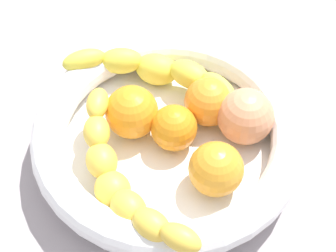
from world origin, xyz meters
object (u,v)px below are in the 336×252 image
orange_mid_right (209,102)px  peach_blush (246,116)px  banana_draped_left (120,179)px  banana_draped_right (154,70)px  orange_rear (216,169)px  orange_front (132,112)px  fruit_bowl (168,137)px  orange_mid_left (174,128)px

orange_mid_right → peach_blush: peach_blush is taller
banana_draped_left → banana_draped_right: banana_draped_left is taller
orange_mid_right → orange_rear: 9.55cm
orange_front → peach_blush: bearing=-91.8°
fruit_bowl → banana_draped_right: size_ratio=1.41×
orange_front → orange_mid_left: bearing=-111.1°
fruit_bowl → banana_draped_left: size_ratio=1.53×
orange_rear → banana_draped_left: bearing=99.7°
orange_mid_left → peach_blush: bearing=-79.7°
banana_draped_left → orange_mid_left: bearing=-36.8°
orange_mid_right → peach_blush: bearing=-120.5°
orange_mid_left → banana_draped_left: bearing=143.2°
fruit_bowl → banana_draped_right: bearing=12.5°
orange_front → orange_mid_left: size_ratio=1.16×
peach_blush → fruit_bowl: bearing=99.1°
fruit_bowl → orange_mid_left: 1.87cm
banana_draped_left → fruit_bowl: bearing=-33.0°
orange_mid_right → banana_draped_left: bearing=139.7°
banana_draped_right → orange_mid_right: orange_mid_right is taller
banana_draped_left → orange_mid_right: same height
banana_draped_right → orange_mid_left: same height
orange_mid_left → fruit_bowl: bearing=84.1°
fruit_bowl → banana_draped_right: 9.33cm
orange_mid_left → orange_mid_right: size_ratio=0.91×
orange_rear → peach_blush: (7.11, -3.56, 0.29)cm
orange_mid_right → peach_blush: (-2.42, -4.10, 0.34)cm
fruit_bowl → orange_front: (1.84, 4.25, 2.18)cm
peach_blush → orange_mid_left: bearing=100.3°
orange_rear → banana_draped_right: bearing=26.4°
orange_mid_left → orange_rear: size_ratio=0.90×
fruit_bowl → peach_blush: 9.26cm
fruit_bowl → peach_blush: (1.42, -8.84, 2.35)cm
orange_front → peach_blush: 13.10cm
orange_mid_left → orange_rear: 7.28cm
banana_draped_right → fruit_bowl: bearing=-167.5°
banana_draped_right → orange_rear: bearing=-153.6°
orange_front → orange_rear: (-7.53, -9.53, -0.13)cm
orange_mid_left → banana_draped_right: bearing=16.5°
fruit_bowl → orange_mid_right: orange_mid_right is taller
banana_draped_right → orange_front: (-7.06, 2.28, 0.18)cm
orange_rear → orange_front: bearing=51.7°
orange_front → peach_blush: size_ratio=0.95×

